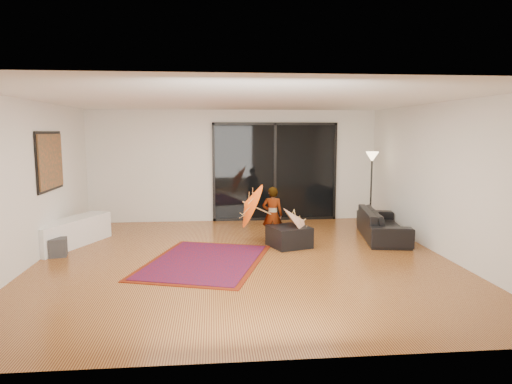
{
  "coord_description": "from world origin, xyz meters",
  "views": [
    {
      "loc": [
        -0.52,
        -7.6,
        2.19
      ],
      "look_at": [
        0.25,
        0.52,
        1.1
      ],
      "focal_mm": 32.0,
      "sensor_mm": 36.0,
      "label": 1
    }
  ],
  "objects": [
    {
      "name": "floor",
      "position": [
        0.0,
        0.0,
        0.0
      ],
      "size": [
        7.0,
        7.0,
        0.0
      ],
      "primitive_type": "plane",
      "color": "#A96A2E",
      "rests_on": "ground"
    },
    {
      "name": "ceiling",
      "position": [
        0.0,
        0.0,
        2.7
      ],
      "size": [
        7.0,
        7.0,
        0.0
      ],
      "primitive_type": "plane",
      "rotation": [
        3.14,
        0.0,
        0.0
      ],
      "color": "white",
      "rests_on": "wall_back"
    },
    {
      "name": "wall_back",
      "position": [
        0.0,
        3.5,
        1.35
      ],
      "size": [
        7.0,
        0.0,
        7.0
      ],
      "primitive_type": "plane",
      "rotation": [
        1.57,
        0.0,
        0.0
      ],
      "color": "silver",
      "rests_on": "floor"
    },
    {
      "name": "wall_front",
      "position": [
        0.0,
        -3.5,
        1.35
      ],
      "size": [
        7.0,
        0.0,
        7.0
      ],
      "primitive_type": "plane",
      "rotation": [
        -1.57,
        0.0,
        0.0
      ],
      "color": "silver",
      "rests_on": "floor"
    },
    {
      "name": "wall_left",
      "position": [
        -3.5,
        0.0,
        1.35
      ],
      "size": [
        0.0,
        7.0,
        7.0
      ],
      "primitive_type": "plane",
      "rotation": [
        1.57,
        0.0,
        1.57
      ],
      "color": "silver",
      "rests_on": "floor"
    },
    {
      "name": "wall_right",
      "position": [
        3.5,
        0.0,
        1.35
      ],
      "size": [
        0.0,
        7.0,
        7.0
      ],
      "primitive_type": "plane",
      "rotation": [
        1.57,
        0.0,
        -1.57
      ],
      "color": "silver",
      "rests_on": "floor"
    },
    {
      "name": "sliding_door",
      "position": [
        1.0,
        3.47,
        1.2
      ],
      "size": [
        3.06,
        0.07,
        2.4
      ],
      "color": "black",
      "rests_on": "wall_back"
    },
    {
      "name": "painting",
      "position": [
        -3.46,
        1.0,
        1.65
      ],
      "size": [
        0.04,
        1.28,
        1.08
      ],
      "color": "black",
      "rests_on": "wall_left"
    },
    {
      "name": "media_console",
      "position": [
        -3.25,
        1.25,
        0.26
      ],
      "size": [
        1.18,
        1.91,
        0.52
      ],
      "primitive_type": "cube",
      "rotation": [
        0.0,
        0.0,
        -0.41
      ],
      "color": "white",
      "rests_on": "floor"
    },
    {
      "name": "speaker",
      "position": [
        -3.25,
        0.51,
        0.16
      ],
      "size": [
        0.33,
        0.33,
        0.32
      ],
      "primitive_type": "cube",
      "rotation": [
        0.0,
        0.0,
        0.2
      ],
      "color": "#424244",
      "rests_on": "floor"
    },
    {
      "name": "persian_rug",
      "position": [
        -0.68,
        -0.09,
        0.01
      ],
      "size": [
        2.48,
        2.95,
        0.02
      ],
      "rotation": [
        0.0,
        0.0,
        -0.3
      ],
      "color": "#5C1807",
      "rests_on": "floor"
    },
    {
      "name": "sofa",
      "position": [
        2.95,
        1.32,
        0.3
      ],
      "size": [
        1.13,
        2.13,
        0.59
      ],
      "primitive_type": "imported",
      "rotation": [
        0.0,
        0.0,
        1.39
      ],
      "color": "black",
      "rests_on": "floor"
    },
    {
      "name": "ottoman",
      "position": [
        0.92,
        0.82,
        0.2
      ],
      "size": [
        0.87,
        0.87,
        0.39
      ],
      "primitive_type": "cube",
      "rotation": [
        0.0,
        0.0,
        0.33
      ],
      "color": "black",
      "rests_on": "floor"
    },
    {
      "name": "floor_lamp",
      "position": [
        3.1,
        2.5,
        1.36
      ],
      "size": [
        0.3,
        0.3,
        1.73
      ],
      "color": "black",
      "rests_on": "floor"
    },
    {
      "name": "child",
      "position": [
        0.64,
        1.16,
        0.56
      ],
      "size": [
        0.45,
        0.34,
        1.12
      ],
      "primitive_type": "imported",
      "rotation": [
        0.0,
        0.0,
        2.94
      ],
      "color": "#999999",
      "rests_on": "floor"
    },
    {
      "name": "parasol_orange",
      "position": [
        0.09,
        1.11,
        0.73
      ],
      "size": [
        0.54,
        0.91,
        0.9
      ],
      "rotation": [
        0.0,
        -1.13,
        0.0
      ],
      "color": "#FF540D",
      "rests_on": "child"
    },
    {
      "name": "parasol_white",
      "position": [
        1.24,
        1.01,
        0.5
      ],
      "size": [
        0.66,
        0.87,
        0.95
      ],
      "rotation": [
        0.0,
        0.95,
        0.0
      ],
      "color": "beige",
      "rests_on": "floor"
    }
  ]
}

